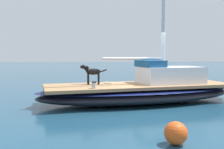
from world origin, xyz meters
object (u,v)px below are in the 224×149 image
at_px(sailboat_main, 140,93).
at_px(deck_winch, 94,85).
at_px(dog_black, 92,72).
at_px(coiled_rope, 109,83).
at_px(mooring_buoy, 176,133).

distance_m(sailboat_main, deck_winch, 2.00).
distance_m(sailboat_main, dog_black, 1.85).
height_order(deck_winch, coiled_rope, deck_winch).
bearing_deg(coiled_rope, dog_black, -68.25).
bearing_deg(coiled_rope, deck_winch, -24.71).
height_order(deck_winch, mooring_buoy, deck_winch).
xyz_separation_m(dog_black, deck_winch, (1.14, -0.02, -0.32)).
height_order(sailboat_main, dog_black, dog_black).
distance_m(dog_black, mooring_buoy, 4.78).
xyz_separation_m(sailboat_main, deck_winch, (0.97, -1.70, 0.42)).
distance_m(dog_black, deck_winch, 1.18).
relative_size(sailboat_main, deck_winch, 35.81).
height_order(coiled_rope, mooring_buoy, coiled_rope).
relative_size(coiled_rope, mooring_buoy, 0.74).
xyz_separation_m(deck_winch, coiled_rope, (-1.39, 0.64, -0.08)).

